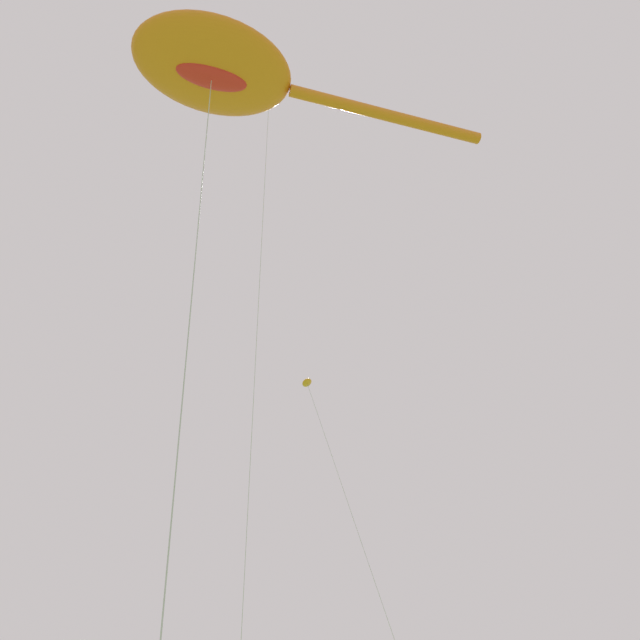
{
  "coord_description": "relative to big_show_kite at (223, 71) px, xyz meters",
  "views": [
    {
      "loc": [
        -8.73,
        4.82,
        1.55
      ],
      "look_at": [
        -0.81,
        7.89,
        6.52
      ],
      "focal_mm": 30.26,
      "sensor_mm": 36.0,
      "label": 1
    }
  ],
  "objects": [
    {
      "name": "small_kite_bird_shape",
      "position": [
        5.05,
        1.13,
        5.37
      ],
      "size": [
        2.96,
        1.47,
        23.54
      ],
      "rotation": [
        0.0,
        0.0,
        1.19
      ],
      "color": "red",
      "rests_on": "ground"
    },
    {
      "name": "big_show_kite",
      "position": [
        0.0,
        0.0,
        0.0
      ],
      "size": [
        8.78,
        10.56,
        17.49
      ],
      "rotation": [
        0.0,
        0.0,
        2.23
      ],
      "color": "orange",
      "rests_on": "ground"
    },
    {
      "name": "small_kite_stunt_black",
      "position": [
        13.48,
        2.54,
        -5.02
      ],
      "size": [
        0.91,
        4.5,
        12.36
      ],
      "rotation": [
        0.0,
        0.0,
        0.28
      ],
      "color": "orange",
      "rests_on": "ground"
    }
  ]
}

